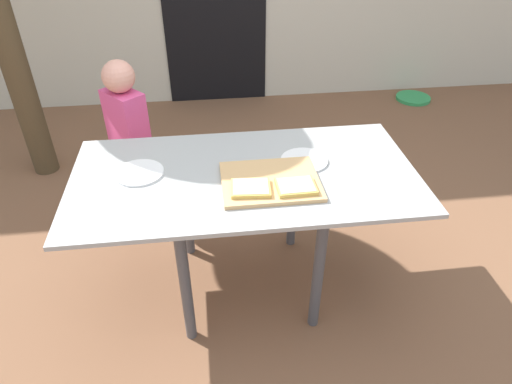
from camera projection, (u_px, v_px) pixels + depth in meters
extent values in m
plane|color=brown|center=(247.00, 283.00, 2.44)|extent=(16.00, 16.00, 0.00)
cube|color=#A7A8A8|center=(245.00, 176.00, 2.03)|extent=(1.55, 0.79, 0.02)
cylinder|color=#4C4C51|center=(185.00, 285.00, 1.97)|extent=(0.05, 0.05, 0.69)
cylinder|color=#4C4C51|center=(318.00, 273.00, 2.03)|extent=(0.05, 0.05, 0.69)
cylinder|color=#4C4C51|center=(186.00, 204.00, 2.45)|extent=(0.05, 0.05, 0.69)
cylinder|color=#4C4C51|center=(293.00, 196.00, 2.51)|extent=(0.05, 0.05, 0.69)
cube|color=tan|center=(270.00, 181.00, 1.96)|extent=(0.42, 0.34, 0.02)
cube|color=#D9B454|center=(296.00, 187.00, 1.89)|extent=(0.17, 0.13, 0.02)
cube|color=beige|center=(296.00, 185.00, 1.89)|extent=(0.15, 0.12, 0.00)
cube|color=#D9B454|center=(251.00, 188.00, 1.88)|extent=(0.17, 0.14, 0.02)
cube|color=beige|center=(251.00, 186.00, 1.88)|extent=(0.16, 0.13, 0.00)
cylinder|color=white|center=(139.00, 173.00, 2.02)|extent=(0.22, 0.22, 0.01)
cylinder|color=white|center=(304.00, 160.00, 2.11)|extent=(0.22, 0.22, 0.01)
cylinder|color=#462E34|center=(132.00, 180.00, 2.85)|extent=(0.09, 0.09, 0.44)
cylinder|color=#462E34|center=(145.00, 189.00, 2.78)|extent=(0.09, 0.09, 0.44)
cube|color=#E54C8C|center=(127.00, 124.00, 2.57)|extent=(0.26, 0.27, 0.39)
sphere|color=#E69C85|center=(118.00, 76.00, 2.41)|extent=(0.18, 0.18, 0.18)
cylinder|color=#4C3C26|center=(7.00, 41.00, 2.82)|extent=(0.17, 0.17, 1.89)
cylinder|color=green|center=(413.00, 98.00, 4.37)|extent=(0.32, 0.32, 0.03)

